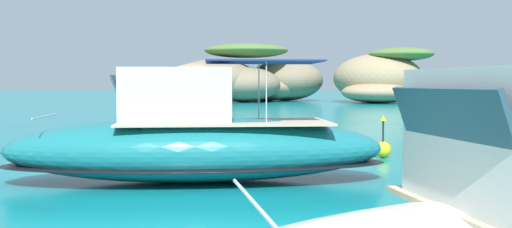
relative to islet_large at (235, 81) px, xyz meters
name	(u,v)px	position (x,y,z in m)	size (l,w,h in m)	color
islet_large	(235,81)	(0.00, 0.00, 0.00)	(25.23, 25.04, 8.28)	#756651
islet_small	(379,79)	(20.15, 1.12, 0.26)	(15.87, 17.62, 7.43)	#9E8966
motorboat_teal	(195,143)	(16.03, -62.51, -1.93)	(10.50, 5.97, 3.15)	#19727A
channel_buoy	(383,148)	(20.82, -56.66, -2.59)	(0.56, 0.56, 1.48)	yellow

